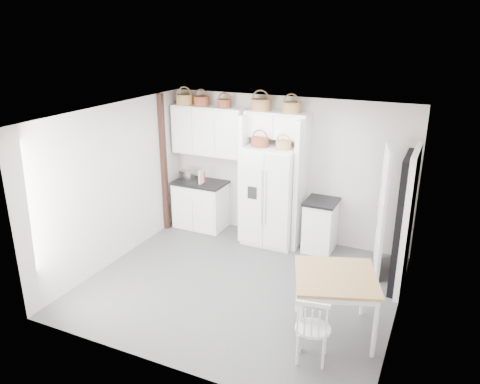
% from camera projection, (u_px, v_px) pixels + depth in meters
% --- Properties ---
extents(floor, '(4.50, 4.50, 0.00)m').
position_uv_depth(floor, '(241.00, 285.00, 7.13)').
color(floor, '#444549').
rests_on(floor, ground).
extents(ceiling, '(4.50, 4.50, 0.00)m').
position_uv_depth(ceiling, '(241.00, 115.00, 6.26)').
color(ceiling, white).
rests_on(ceiling, wall_back).
extents(wall_back, '(4.50, 0.00, 4.50)m').
position_uv_depth(wall_back, '(287.00, 169.00, 8.41)').
color(wall_back, '#BAB1A8').
rests_on(wall_back, floor).
extents(wall_left, '(0.00, 4.00, 4.00)m').
position_uv_depth(wall_left, '(115.00, 185.00, 7.59)').
color(wall_left, '#BAB1A8').
rests_on(wall_left, floor).
extents(wall_right, '(0.00, 4.00, 4.00)m').
position_uv_depth(wall_right, '(405.00, 233.00, 5.81)').
color(wall_right, '#BAB1A8').
rests_on(wall_right, floor).
extents(refrigerator, '(0.92, 0.74, 1.78)m').
position_uv_depth(refrigerator, '(272.00, 195.00, 8.31)').
color(refrigerator, white).
rests_on(refrigerator, floor).
extents(base_cab_left, '(0.96, 0.60, 0.89)m').
position_uv_depth(base_cab_left, '(201.00, 205.00, 9.08)').
color(base_cab_left, white).
rests_on(base_cab_left, floor).
extents(base_cab_right, '(0.50, 0.60, 0.88)m').
position_uv_depth(base_cab_right, '(320.00, 226.00, 8.15)').
color(base_cab_right, white).
rests_on(base_cab_right, floor).
extents(dining_table, '(1.26, 1.26, 0.83)m').
position_uv_depth(dining_table, '(334.00, 304.00, 5.90)').
color(dining_table, olive).
rests_on(dining_table, floor).
extents(windsor_chair, '(0.47, 0.44, 0.85)m').
position_uv_depth(windsor_chair, '(313.00, 329.00, 5.41)').
color(windsor_chair, white).
rests_on(windsor_chair, floor).
extents(counter_left, '(1.00, 0.65, 0.04)m').
position_uv_depth(counter_left, '(200.00, 183.00, 8.93)').
color(counter_left, black).
rests_on(counter_left, base_cab_left).
extents(counter_right, '(0.54, 0.64, 0.04)m').
position_uv_depth(counter_right, '(322.00, 202.00, 7.99)').
color(counter_right, black).
rests_on(counter_right, base_cab_right).
extents(toaster, '(0.29, 0.19, 0.19)m').
position_uv_depth(toaster, '(187.00, 176.00, 8.97)').
color(toaster, silver).
rests_on(toaster, counter_left).
extents(cookbook_red, '(0.06, 0.15, 0.23)m').
position_uv_depth(cookbook_red, '(202.00, 178.00, 8.78)').
color(cookbook_red, '#B31326').
rests_on(cookbook_red, counter_left).
extents(cookbook_cream, '(0.05, 0.17, 0.25)m').
position_uv_depth(cookbook_cream, '(202.00, 177.00, 8.78)').
color(cookbook_cream, beige).
rests_on(cookbook_cream, counter_left).
extents(basket_upper_a, '(0.33, 0.33, 0.18)m').
position_uv_depth(basket_upper_a, '(185.00, 100.00, 8.66)').
color(basket_upper_a, '#A58247').
rests_on(basket_upper_a, upper_cabinet).
extents(basket_upper_b, '(0.29, 0.29, 0.17)m').
position_uv_depth(basket_upper_b, '(201.00, 101.00, 8.53)').
color(basket_upper_b, '#581D11').
rests_on(basket_upper_b, upper_cabinet).
extents(basket_upper_c, '(0.26, 0.26, 0.15)m').
position_uv_depth(basket_upper_c, '(224.00, 103.00, 8.35)').
color(basket_upper_c, '#581D11').
rests_on(basket_upper_c, upper_cabinet).
extents(basket_bridge_a, '(0.35, 0.35, 0.20)m').
position_uv_depth(basket_bridge_a, '(261.00, 105.00, 8.06)').
color(basket_bridge_a, '#A58247').
rests_on(basket_bridge_a, bridge_cabinet).
extents(basket_bridge_b, '(0.31, 0.31, 0.18)m').
position_uv_depth(basket_bridge_b, '(291.00, 107.00, 7.84)').
color(basket_bridge_b, '#A58247').
rests_on(basket_bridge_b, bridge_cabinet).
extents(basket_fridge_a, '(0.30, 0.30, 0.16)m').
position_uv_depth(basket_fridge_a, '(260.00, 142.00, 7.98)').
color(basket_fridge_a, '#581D11').
rests_on(basket_fridge_a, refrigerator).
extents(basket_fridge_b, '(0.26, 0.26, 0.14)m').
position_uv_depth(basket_fridge_b, '(283.00, 145.00, 7.82)').
color(basket_fridge_b, '#A58247').
rests_on(basket_fridge_b, refrigerator).
extents(upper_cabinet, '(1.40, 0.34, 0.90)m').
position_uv_depth(upper_cabinet, '(208.00, 131.00, 8.65)').
color(upper_cabinet, white).
rests_on(upper_cabinet, wall_back).
extents(bridge_cabinet, '(1.12, 0.34, 0.45)m').
position_uv_depth(bridge_cabinet, '(277.00, 125.00, 8.05)').
color(bridge_cabinet, white).
rests_on(bridge_cabinet, wall_back).
extents(fridge_panel_left, '(0.08, 0.60, 2.30)m').
position_uv_depth(fridge_panel_left, '(247.00, 177.00, 8.46)').
color(fridge_panel_left, white).
rests_on(fridge_panel_left, floor).
extents(fridge_panel_right, '(0.08, 0.60, 2.30)m').
position_uv_depth(fridge_panel_right, '(301.00, 184.00, 8.06)').
color(fridge_panel_right, white).
rests_on(fridge_panel_right, floor).
extents(trim_post, '(0.09, 0.09, 2.60)m').
position_uv_depth(trim_post, '(164.00, 164.00, 8.72)').
color(trim_post, black).
rests_on(trim_post, floor).
extents(doorway_void, '(0.18, 0.85, 2.05)m').
position_uv_depth(doorway_void, '(404.00, 223.00, 6.79)').
color(doorway_void, black).
rests_on(doorway_void, floor).
extents(door_slab, '(0.21, 0.79, 2.05)m').
position_uv_depth(door_slab, '(382.00, 211.00, 7.22)').
color(door_slab, white).
rests_on(door_slab, floor).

